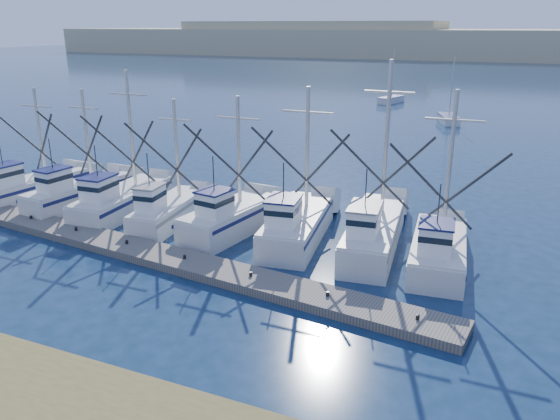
# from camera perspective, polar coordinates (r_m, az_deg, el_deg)

# --- Properties ---
(ground) EXTENTS (500.00, 500.00, 0.00)m
(ground) POSITION_cam_1_polar(r_m,az_deg,el_deg) (21.90, -5.12, -13.50)
(ground) COLOR #0C2137
(ground) RESTS_ON ground
(floating_dock) EXTENTS (32.09, 5.93, 0.43)m
(floating_dock) POSITION_cam_1_polar(r_m,az_deg,el_deg) (29.50, -12.92, -4.57)
(floating_dock) COLOR #67635C
(floating_dock) RESTS_ON ground
(dune_ridge) EXTENTS (360.00, 60.00, 10.00)m
(dune_ridge) POSITION_cam_1_polar(r_m,az_deg,el_deg) (226.47, 21.81, 15.83)
(dune_ridge) COLOR tan
(dune_ridge) RESTS_ON ground
(trawler_fleet) EXTENTS (31.40, 9.66, 9.98)m
(trawler_fleet) POSITION_cam_1_polar(r_m,az_deg,el_deg) (32.95, -7.18, -0.34)
(trawler_fleet) COLOR silver
(trawler_fleet) RESTS_ON ground
(sailboat_near) EXTENTS (3.39, 5.54, 8.10)m
(sailboat_near) POSITION_cam_1_polar(r_m,az_deg,el_deg) (72.23, 17.18, 9.07)
(sailboat_near) COLOR silver
(sailboat_near) RESTS_ON ground
(sailboat_far) EXTENTS (3.33, 5.83, 8.10)m
(sailboat_far) POSITION_cam_1_polar(r_m,az_deg,el_deg) (89.14, 11.51, 11.22)
(sailboat_far) COLOR silver
(sailboat_far) RESTS_ON ground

